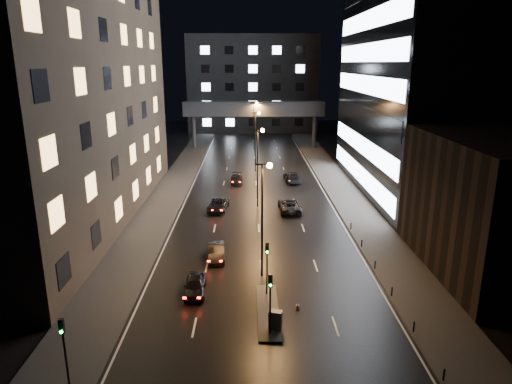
{
  "coord_description": "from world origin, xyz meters",
  "views": [
    {
      "loc": [
        -1.08,
        -28.38,
        17.99
      ],
      "look_at": [
        -0.31,
        20.83,
        4.0
      ],
      "focal_mm": 32.0,
      "sensor_mm": 36.0,
      "label": 1
    }
  ],
  "objects_px": {
    "car_away_a": "(195,285)",
    "car_toward_a": "(289,206)",
    "car_away_b": "(216,252)",
    "car_away_c": "(218,205)",
    "utility_cabinet": "(275,320)",
    "car_toward_b": "(292,177)",
    "car_away_d": "(237,179)"
  },
  "relations": [
    {
      "from": "car_away_b",
      "to": "utility_cabinet",
      "type": "xyz_separation_m",
      "value": [
        4.91,
        -12.13,
        0.13
      ]
    },
    {
      "from": "car_toward_a",
      "to": "utility_cabinet",
      "type": "xyz_separation_m",
      "value": [
        -3.24,
        -26.44,
        0.08
      ]
    },
    {
      "from": "car_toward_a",
      "to": "utility_cabinet",
      "type": "relative_size",
      "value": 3.96
    },
    {
      "from": "car_away_b",
      "to": "car_toward_a",
      "type": "relative_size",
      "value": 0.79
    },
    {
      "from": "car_away_a",
      "to": "car_toward_a",
      "type": "distance_m",
      "value": 23.01
    },
    {
      "from": "car_away_b",
      "to": "car_away_d",
      "type": "xyz_separation_m",
      "value": [
        1.2,
        28.39,
        -0.07
      ]
    },
    {
      "from": "car_away_b",
      "to": "car_away_c",
      "type": "height_order",
      "value": "car_away_b"
    },
    {
      "from": "car_away_c",
      "to": "car_toward_b",
      "type": "bearing_deg",
      "value": 59.69
    },
    {
      "from": "car_away_a",
      "to": "car_away_c",
      "type": "xyz_separation_m",
      "value": [
        0.48,
        21.46,
        -0.02
      ]
    },
    {
      "from": "utility_cabinet",
      "to": "car_toward_a",
      "type": "bearing_deg",
      "value": 98.79
    },
    {
      "from": "car_toward_b",
      "to": "car_away_c",
      "type": "bearing_deg",
      "value": 49.46
    },
    {
      "from": "car_away_b",
      "to": "car_toward_b",
      "type": "distance_m",
      "value": 30.67
    },
    {
      "from": "car_toward_b",
      "to": "car_away_b",
      "type": "bearing_deg",
      "value": 67.51
    },
    {
      "from": "car_away_a",
      "to": "car_away_c",
      "type": "bearing_deg",
      "value": 85.66
    },
    {
      "from": "car_away_b",
      "to": "car_toward_a",
      "type": "xyz_separation_m",
      "value": [
        8.15,
        14.31,
        0.05
      ]
    },
    {
      "from": "car_away_c",
      "to": "car_away_b",
      "type": "bearing_deg",
      "value": -80.39
    },
    {
      "from": "car_away_c",
      "to": "car_toward_a",
      "type": "bearing_deg",
      "value": 3.4
    },
    {
      "from": "car_toward_b",
      "to": "car_toward_a",
      "type": "bearing_deg",
      "value": 79.67
    },
    {
      "from": "car_away_d",
      "to": "car_toward_b",
      "type": "xyz_separation_m",
      "value": [
        8.65,
        0.65,
        0.15
      ]
    },
    {
      "from": "car_away_d",
      "to": "car_toward_b",
      "type": "distance_m",
      "value": 8.67
    },
    {
      "from": "car_away_a",
      "to": "car_away_d",
      "type": "bearing_deg",
      "value": 82.88
    },
    {
      "from": "car_away_c",
      "to": "car_toward_a",
      "type": "xyz_separation_m",
      "value": [
        8.96,
        -0.48,
        0.07
      ]
    },
    {
      "from": "utility_cabinet",
      "to": "car_toward_b",
      "type": "bearing_deg",
      "value": 98.93
    },
    {
      "from": "car_away_c",
      "to": "car_toward_b",
      "type": "distance_m",
      "value": 17.8
    },
    {
      "from": "car_away_d",
      "to": "car_toward_a",
      "type": "xyz_separation_m",
      "value": [
        6.95,
        -14.08,
        0.11
      ]
    },
    {
      "from": "car_away_b",
      "to": "car_toward_b",
      "type": "height_order",
      "value": "car_toward_b"
    },
    {
      "from": "car_toward_a",
      "to": "car_away_c",
      "type": "bearing_deg",
      "value": -5.31
    },
    {
      "from": "utility_cabinet",
      "to": "car_away_a",
      "type": "bearing_deg",
      "value": 154.43
    },
    {
      "from": "car_away_b",
      "to": "car_toward_a",
      "type": "height_order",
      "value": "car_toward_a"
    },
    {
      "from": "car_away_c",
      "to": "car_toward_a",
      "type": "height_order",
      "value": "car_toward_a"
    },
    {
      "from": "utility_cabinet",
      "to": "car_away_b",
      "type": "bearing_deg",
      "value": 127.82
    },
    {
      "from": "car_away_b",
      "to": "car_away_c",
      "type": "bearing_deg",
      "value": 89.02
    }
  ]
}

